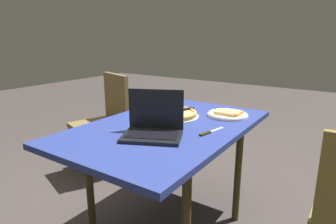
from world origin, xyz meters
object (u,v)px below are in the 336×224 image
chair_far (106,118)px  laptop (153,126)px  drink_cup (164,99)px  pizza_plate (228,114)px  pizza_tray (172,114)px  dining_table (167,135)px  table_knife (209,132)px

chair_far → laptop: bearing=-121.0°
drink_cup → pizza_plate: bearing=-88.6°
laptop → pizza_tray: bearing=18.4°
drink_cup → chair_far: chair_far is taller
dining_table → table_knife: bearing=-89.0°
laptop → pizza_plate: laptop is taller
chair_far → pizza_plate: bearing=-90.4°
laptop → table_knife: (0.21, -0.23, -0.05)m
laptop → pizza_plate: bearing=-16.9°
dining_table → drink_cup: drink_cup is taller
chair_far → pizza_tray: bearing=-104.4°
table_knife → chair_far: bearing=72.4°
dining_table → chair_far: size_ratio=1.46×
table_knife → chair_far: chair_far is taller
pizza_tray → chair_far: bearing=75.6°
dining_table → pizza_tray: 0.20m
dining_table → pizza_plate: (0.38, -0.23, 0.08)m
table_knife → drink_cup: size_ratio=1.81×
drink_cup → chair_far: (0.02, 0.66, -0.25)m
dining_table → pizza_tray: pizza_tray is taller
dining_table → pizza_plate: 0.45m
dining_table → chair_far: 1.02m
laptop → pizza_plate: size_ratio=1.39×
pizza_tray → drink_cup: size_ratio=3.16×
pizza_tray → table_knife: bearing=-115.0°
table_knife → drink_cup: 0.67m
pizza_tray → laptop: bearing=-161.6°
pizza_plate → chair_far: 1.18m
drink_cup → pizza_tray: bearing=-134.3°
laptop → table_knife: laptop is taller
dining_table → chair_far: chair_far is taller
dining_table → drink_cup: (0.37, 0.28, 0.12)m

